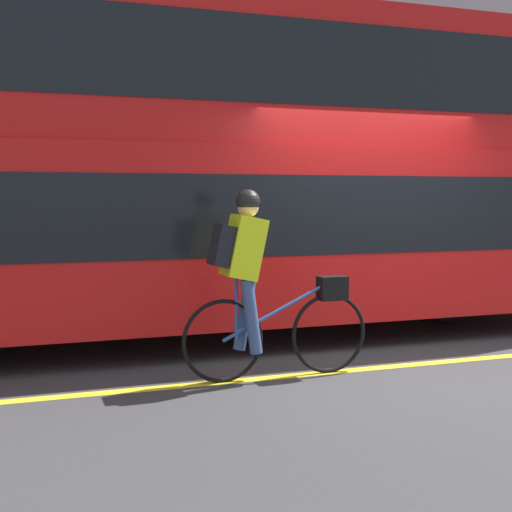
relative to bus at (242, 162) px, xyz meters
name	(u,v)px	position (x,y,z in m)	size (l,w,h in m)	color
ground_plane	(397,362)	(1.00, -1.85, -2.03)	(80.00, 80.00, 0.00)	#38383A
road_center_line	(406,365)	(1.00, -2.00, -2.02)	(50.00, 0.14, 0.01)	yellow
sidewalk_curb	(239,292)	(1.00, 3.12, -1.96)	(60.00, 1.71, 0.13)	gray
building_facade	(221,106)	(1.00, 4.13, 1.16)	(60.00, 0.30, 6.37)	#9E9EA3
bus	(242,162)	(0.00, 0.00, 0.00)	(9.15, 2.59, 3.64)	black
cyclist_on_bike	(259,279)	(-0.52, -2.01, -1.12)	(1.76, 0.32, 1.69)	black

